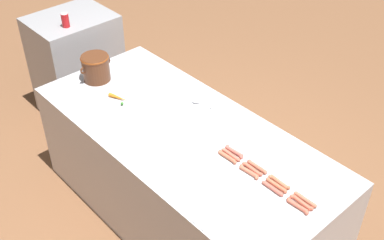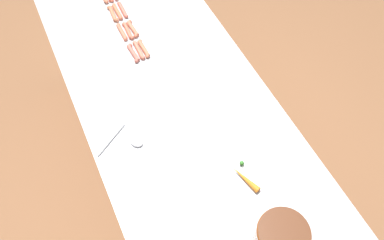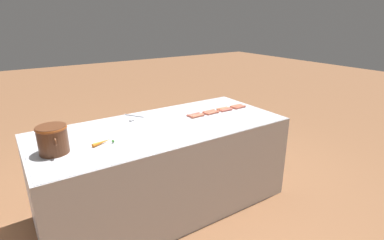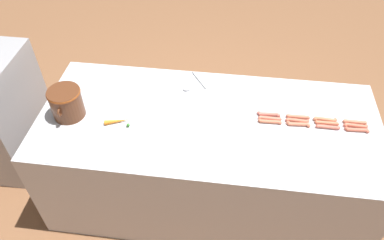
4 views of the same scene
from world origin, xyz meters
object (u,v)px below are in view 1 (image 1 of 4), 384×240
carrot (119,98)px  hot_dog_0 (298,206)px  hot_dog_2 (249,172)px  hot_dog_3 (227,157)px  hot_dog_7 (231,155)px  back_cabinet (77,65)px  hot_dog_4 (302,203)px  hot_dog_11 (234,152)px  bean_pot (96,67)px  hot_dog_9 (279,182)px  hot_dog_1 (273,189)px  serving_spoon (202,101)px  soda_can (65,20)px  hot_dog_10 (257,167)px  hot_dog_6 (252,169)px  hot_dog_8 (305,200)px  hot_dog_5 (276,185)px

carrot → hot_dog_0: bearing=-85.4°
hot_dog_2 → hot_dog_3: (0.00, 0.19, 0.00)m
hot_dog_7 → carrot: carrot is taller
back_cabinet → hot_dog_4: size_ratio=6.35×
hot_dog_11 → bean_pot: bean_pot is taller
back_cabinet → hot_dog_9: bearing=-92.6°
hot_dog_1 → serving_spoon: hot_dog_1 is taller
hot_dog_11 → soda_can: (-0.01, 2.04, 0.20)m
hot_dog_10 → hot_dog_11: size_ratio=1.00×
serving_spoon → carrot: 0.62m
hot_dog_2 → hot_dog_6: bearing=7.4°
hot_dog_2 → hot_dog_6: (0.03, 0.00, 0.00)m
hot_dog_8 → hot_dog_10: 0.37m
soda_can → hot_dog_9: bearing=-89.9°
hot_dog_8 → hot_dog_10: bearing=89.6°
hot_dog_7 → hot_dog_9: same height
hot_dog_11 → hot_dog_3: bearing=-174.3°
back_cabinet → hot_dog_2: bearing=-94.4°
hot_dog_2 → hot_dog_7: same height
hot_dog_4 → hot_dog_0: bearing=-177.6°
back_cabinet → soda_can: 0.60m
hot_dog_10 → hot_dog_11: same height
hot_dog_1 → hot_dog_4: 0.19m
hot_dog_5 → bean_pot: size_ratio=0.58×
hot_dog_3 → carrot: carrot is taller
hot_dog_2 → hot_dog_11: (0.07, 0.19, 0.00)m
hot_dog_7 → serving_spoon: (0.28, 0.57, -0.00)m
hot_dog_6 → hot_dog_9: size_ratio=1.00×
hot_dog_11 → hot_dog_9: bearing=-90.2°
hot_dog_7 → soda_can: soda_can is taller
hot_dog_5 → hot_dog_10: 0.19m
soda_can → hot_dog_10: bearing=-89.8°
back_cabinet → hot_dog_2: size_ratio=6.36×
hot_dog_5 → serving_spoon: size_ratio=0.65×
hot_dog_1 → hot_dog_3: (0.00, 0.38, 0.00)m
hot_dog_3 → hot_dog_4: size_ratio=1.00×
hot_dog_6 → hot_dog_7: size_ratio=1.00×
hot_dog_10 → back_cabinet: bearing=87.3°
hot_dog_4 → bean_pot: bearing=93.8°
hot_dog_11 → back_cabinet: bearing=87.0°
hot_dog_2 → hot_dog_5: 0.19m
hot_dog_7 → bean_pot: bean_pot is taller
hot_dog_1 → hot_dog_8: size_ratio=1.00×
hot_dog_11 → carrot: 1.02m
serving_spoon → hot_dog_4: bearing=-103.7°
hot_dog_7 → hot_dog_8: bearing=-86.3°
back_cabinet → hot_dog_1: (-0.19, -2.58, 0.36)m
hot_dog_0 → hot_dog_1: size_ratio=1.00×
hot_dog_2 → hot_dog_11: same height
hot_dog_7 → hot_dog_11: same height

